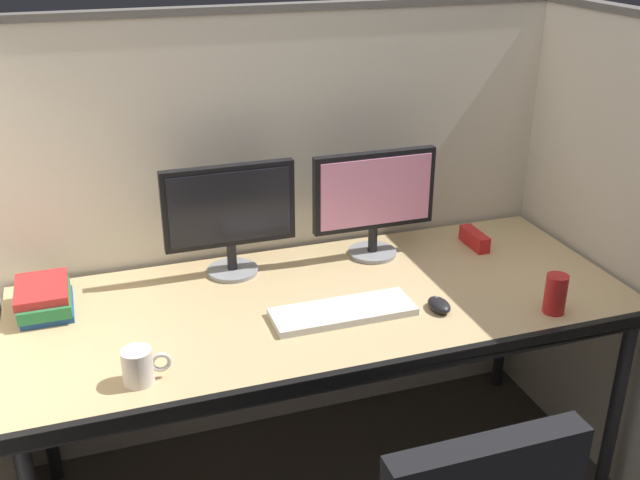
{
  "coord_description": "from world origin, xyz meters",
  "views": [
    {
      "loc": [
        -0.66,
        -1.61,
        1.85
      ],
      "look_at": [
        0.0,
        0.35,
        0.92
      ],
      "focal_mm": 41.5,
      "sensor_mm": 36.0,
      "label": 1
    }
  ],
  "objects_px": {
    "keyboard_main": "(343,312)",
    "computer_mouse": "(439,305)",
    "desk": "(326,315)",
    "soda_can": "(556,294)",
    "monitor_right": "(374,197)",
    "red_stapler": "(474,239)",
    "monitor_left": "(230,213)",
    "coffee_mug": "(139,366)",
    "book_stack": "(44,299)"
  },
  "relations": [
    {
      "from": "keyboard_main",
      "to": "computer_mouse",
      "type": "distance_m",
      "value": 0.29
    },
    {
      "from": "desk",
      "to": "soda_can",
      "type": "height_order",
      "value": "soda_can"
    },
    {
      "from": "soda_can",
      "to": "monitor_right",
      "type": "bearing_deg",
      "value": 123.51
    },
    {
      "from": "keyboard_main",
      "to": "computer_mouse",
      "type": "xyz_separation_m",
      "value": [
        0.29,
        -0.06,
        0.01
      ]
    },
    {
      "from": "monitor_right",
      "to": "red_stapler",
      "type": "xyz_separation_m",
      "value": [
        0.37,
        -0.05,
        -0.19
      ]
    },
    {
      "from": "monitor_left",
      "to": "keyboard_main",
      "type": "xyz_separation_m",
      "value": [
        0.25,
        -0.38,
        -0.2
      ]
    },
    {
      "from": "monitor_left",
      "to": "monitor_right",
      "type": "bearing_deg",
      "value": -2.09
    },
    {
      "from": "desk",
      "to": "red_stapler",
      "type": "bearing_deg",
      "value": 18.81
    },
    {
      "from": "coffee_mug",
      "to": "desk",
      "type": "bearing_deg",
      "value": 23.16
    },
    {
      "from": "monitor_right",
      "to": "red_stapler",
      "type": "relative_size",
      "value": 2.87
    },
    {
      "from": "coffee_mug",
      "to": "red_stapler",
      "type": "relative_size",
      "value": 0.84
    },
    {
      "from": "keyboard_main",
      "to": "computer_mouse",
      "type": "bearing_deg",
      "value": -12.49
    },
    {
      "from": "soda_can",
      "to": "keyboard_main",
      "type": "bearing_deg",
      "value": 163.18
    },
    {
      "from": "coffee_mug",
      "to": "red_stapler",
      "type": "height_order",
      "value": "coffee_mug"
    },
    {
      "from": "coffee_mug",
      "to": "keyboard_main",
      "type": "bearing_deg",
      "value": 14.29
    },
    {
      "from": "coffee_mug",
      "to": "book_stack",
      "type": "bearing_deg",
      "value": 116.5
    },
    {
      "from": "computer_mouse",
      "to": "desk",
      "type": "bearing_deg",
      "value": 152.11
    },
    {
      "from": "computer_mouse",
      "to": "book_stack",
      "type": "relative_size",
      "value": 0.43
    },
    {
      "from": "monitor_right",
      "to": "coffee_mug",
      "type": "relative_size",
      "value": 3.41
    },
    {
      "from": "keyboard_main",
      "to": "computer_mouse",
      "type": "height_order",
      "value": "computer_mouse"
    },
    {
      "from": "monitor_left",
      "to": "keyboard_main",
      "type": "distance_m",
      "value": 0.5
    },
    {
      "from": "monitor_left",
      "to": "book_stack",
      "type": "distance_m",
      "value": 0.62
    },
    {
      "from": "monitor_left",
      "to": "red_stapler",
      "type": "height_order",
      "value": "monitor_left"
    },
    {
      "from": "keyboard_main",
      "to": "soda_can",
      "type": "relative_size",
      "value": 3.52
    },
    {
      "from": "keyboard_main",
      "to": "monitor_right",
      "type": "bearing_deg",
      "value": 56.1
    },
    {
      "from": "book_stack",
      "to": "soda_can",
      "type": "xyz_separation_m",
      "value": [
        1.45,
        -0.49,
        0.02
      ]
    },
    {
      "from": "desk",
      "to": "keyboard_main",
      "type": "xyz_separation_m",
      "value": [
        0.02,
        -0.1,
        0.06
      ]
    },
    {
      "from": "desk",
      "to": "computer_mouse",
      "type": "bearing_deg",
      "value": -27.89
    },
    {
      "from": "desk",
      "to": "red_stapler",
      "type": "xyz_separation_m",
      "value": [
        0.64,
        0.22,
        0.08
      ]
    },
    {
      "from": "monitor_left",
      "to": "red_stapler",
      "type": "distance_m",
      "value": 0.89
    },
    {
      "from": "monitor_left",
      "to": "computer_mouse",
      "type": "height_order",
      "value": "monitor_left"
    },
    {
      "from": "desk",
      "to": "book_stack",
      "type": "bearing_deg",
      "value": 165.68
    },
    {
      "from": "computer_mouse",
      "to": "soda_can",
      "type": "relative_size",
      "value": 0.79
    },
    {
      "from": "keyboard_main",
      "to": "book_stack",
      "type": "bearing_deg",
      "value": 159.9
    },
    {
      "from": "monitor_right",
      "to": "soda_can",
      "type": "xyz_separation_m",
      "value": [
        0.36,
        -0.55,
        -0.15
      ]
    },
    {
      "from": "desk",
      "to": "computer_mouse",
      "type": "distance_m",
      "value": 0.35
    },
    {
      "from": "computer_mouse",
      "to": "red_stapler",
      "type": "bearing_deg",
      "value": 48.67
    },
    {
      "from": "monitor_right",
      "to": "book_stack",
      "type": "distance_m",
      "value": 1.1
    },
    {
      "from": "keyboard_main",
      "to": "coffee_mug",
      "type": "height_order",
      "value": "coffee_mug"
    },
    {
      "from": "computer_mouse",
      "to": "red_stapler",
      "type": "height_order",
      "value": "red_stapler"
    },
    {
      "from": "book_stack",
      "to": "soda_can",
      "type": "bearing_deg",
      "value": -18.74
    },
    {
      "from": "monitor_right",
      "to": "coffee_mug",
      "type": "xyz_separation_m",
      "value": [
        -0.85,
        -0.52,
        -0.17
      ]
    },
    {
      "from": "desk",
      "to": "monitor_right",
      "type": "height_order",
      "value": "monitor_right"
    },
    {
      "from": "monitor_left",
      "to": "soda_can",
      "type": "xyz_separation_m",
      "value": [
        0.86,
        -0.56,
        -0.15
      ]
    },
    {
      "from": "desk",
      "to": "monitor_left",
      "type": "distance_m",
      "value": 0.45
    },
    {
      "from": "keyboard_main",
      "to": "book_stack",
      "type": "height_order",
      "value": "book_stack"
    },
    {
      "from": "keyboard_main",
      "to": "coffee_mug",
      "type": "distance_m",
      "value": 0.63
    },
    {
      "from": "desk",
      "to": "red_stapler",
      "type": "distance_m",
      "value": 0.68
    },
    {
      "from": "coffee_mug",
      "to": "book_stack",
      "type": "distance_m",
      "value": 0.52
    },
    {
      "from": "desk",
      "to": "monitor_right",
      "type": "distance_m",
      "value": 0.46
    }
  ]
}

